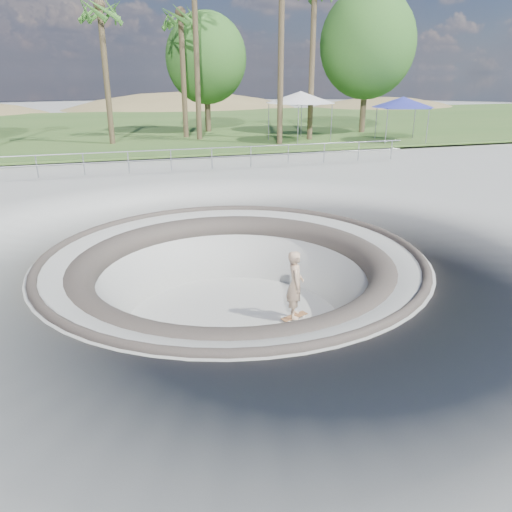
# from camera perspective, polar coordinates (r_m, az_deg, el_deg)

# --- Properties ---
(ground) EXTENTS (180.00, 180.00, 0.00)m
(ground) POSITION_cam_1_polar(r_m,az_deg,el_deg) (13.42, -2.69, 0.04)
(ground) COLOR #A5A5A0
(ground) RESTS_ON ground
(skate_bowl) EXTENTS (14.00, 14.00, 4.10)m
(skate_bowl) POSITION_cam_1_polar(r_m,az_deg,el_deg) (14.15, -2.57, -6.93)
(skate_bowl) COLOR #A5A5A0
(skate_bowl) RESTS_ON ground
(grass_strip) EXTENTS (180.00, 36.00, 0.12)m
(grass_strip) POSITION_cam_1_polar(r_m,az_deg,el_deg) (46.54, -13.37, 14.25)
(grass_strip) COLOR #395E25
(grass_strip) RESTS_ON ground
(distant_hills) EXTENTS (103.20, 45.00, 28.60)m
(distant_hills) POSITION_cam_1_polar(r_m,az_deg,el_deg) (70.70, -11.18, 10.34)
(distant_hills) COLOR olive
(distant_hills) RESTS_ON ground
(safety_railing) EXTENTS (25.00, 0.06, 1.03)m
(safety_railing) POSITION_cam_1_polar(r_m,az_deg,el_deg) (24.73, -9.69, 10.78)
(safety_railing) COLOR #919399
(safety_railing) RESTS_ON ground
(skateboard) EXTENTS (0.86, 0.51, 0.09)m
(skateboard) POSITION_cam_1_polar(r_m,az_deg,el_deg) (14.19, 4.40, -6.90)
(skateboard) COLOR #99663D
(skateboard) RESTS_ON ground
(skater) EXTENTS (0.64, 0.81, 1.94)m
(skater) POSITION_cam_1_polar(r_m,az_deg,el_deg) (13.77, 4.51, -3.25)
(skater) COLOR tan
(skater) RESTS_ON skateboard
(canopy_white) EXTENTS (5.94, 5.94, 3.21)m
(canopy_white) POSITION_cam_1_polar(r_m,az_deg,el_deg) (34.87, 5.11, 17.60)
(canopy_white) COLOR #919399
(canopy_white) RESTS_ON ground
(canopy_blue) EXTENTS (5.48, 5.48, 2.87)m
(canopy_blue) POSITION_cam_1_polar(r_m,az_deg,el_deg) (35.90, 16.44, 16.50)
(canopy_blue) COLOR #919399
(canopy_blue) RESTS_ON ground
(palm_b) EXTENTS (2.60, 2.60, 9.08)m
(palm_b) POSITION_cam_1_polar(r_m,az_deg,el_deg) (34.64, -17.40, 24.91)
(palm_b) COLOR brown
(palm_b) RESTS_ON ground
(palm_d) EXTENTS (2.60, 2.60, 9.04)m
(palm_d) POSITION_cam_1_polar(r_m,az_deg,el_deg) (37.12, -8.60, 25.10)
(palm_d) COLOR brown
(palm_d) RESTS_ON ground
(bushy_tree_mid) EXTENTS (6.11, 5.55, 8.81)m
(bushy_tree_mid) POSITION_cam_1_polar(r_m,az_deg,el_deg) (40.62, -5.73, 21.54)
(bushy_tree_mid) COLOR brown
(bushy_tree_mid) RESTS_ON ground
(bushy_tree_right) EXTENTS (7.17, 6.52, 10.35)m
(bushy_tree_right) POSITION_cam_1_polar(r_m,az_deg,el_deg) (40.77, 12.65, 22.53)
(bushy_tree_right) COLOR brown
(bushy_tree_right) RESTS_ON ground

